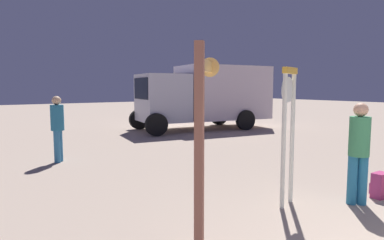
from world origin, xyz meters
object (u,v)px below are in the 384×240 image
at_px(arrow_sign, 204,110).
at_px(person_near_clock, 359,148).
at_px(person_distant, 57,125).
at_px(box_truck_near, 207,95).
at_px(standing_clock, 288,122).
at_px(backpack, 379,185).

relative_size(arrow_sign, person_near_clock, 1.45).
xyz_separation_m(arrow_sign, person_distant, (-0.52, 5.60, -0.69)).
relative_size(arrow_sign, person_distant, 1.43).
bearing_deg(box_truck_near, person_distant, -155.37).
height_order(standing_clock, person_distant, standing_clock).
height_order(person_near_clock, backpack, person_near_clock).
bearing_deg(arrow_sign, standing_clock, 7.57).
bearing_deg(arrow_sign, box_truck_near, 52.87).
bearing_deg(person_distant, standing_clock, -66.14).
height_order(standing_clock, person_near_clock, standing_clock).
relative_size(arrow_sign, backpack, 5.48).
bearing_deg(person_distant, arrow_sign, -84.72).
distance_m(arrow_sign, person_near_clock, 2.94).
xyz_separation_m(person_near_clock, backpack, (0.64, -0.05, -0.72)).
distance_m(arrow_sign, backpack, 3.77).
xyz_separation_m(standing_clock, person_distant, (-2.37, 5.35, -0.41)).
bearing_deg(standing_clock, arrow_sign, -172.43).
xyz_separation_m(person_near_clock, box_truck_near, (3.94, 9.33, 0.65)).
bearing_deg(person_distant, backpack, -56.57).
xyz_separation_m(person_near_clock, person_distant, (-3.35, 5.99, 0.02)).
bearing_deg(box_truck_near, standing_clock, -119.50).
relative_size(standing_clock, arrow_sign, 0.92).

